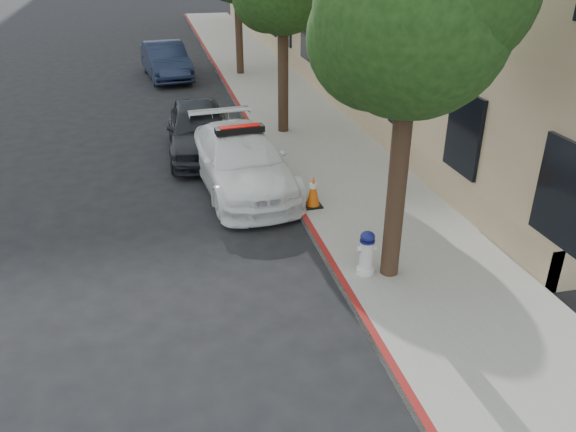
% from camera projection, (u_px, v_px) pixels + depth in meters
% --- Properties ---
extents(ground, '(120.00, 120.00, 0.00)m').
position_uv_depth(ground, '(206.00, 243.00, 10.72)').
color(ground, black).
rests_on(ground, ground).
extents(sidewalk, '(3.20, 50.00, 0.15)m').
position_uv_depth(sidewalk, '(277.00, 98.00, 20.14)').
color(sidewalk, gray).
rests_on(sidewalk, ground).
extents(curb_strip, '(0.12, 50.00, 0.15)m').
position_uv_depth(curb_strip, '(235.00, 100.00, 19.82)').
color(curb_strip, maroon).
rests_on(curb_strip, ground).
extents(tree_near, '(2.92, 2.82, 5.62)m').
position_uv_depth(tree_near, '(415.00, 16.00, 7.67)').
color(tree_near, black).
rests_on(tree_near, sidewalk).
extents(police_car, '(2.29, 4.78, 1.49)m').
position_uv_depth(police_car, '(241.00, 160.00, 12.81)').
color(police_car, white).
rests_on(police_car, ground).
extents(parked_car_mid, '(1.80, 4.16, 1.40)m').
position_uv_depth(parked_car_mid, '(199.00, 129.00, 14.84)').
color(parked_car_mid, black).
rests_on(parked_car_mid, ground).
extents(parked_car_far, '(2.05, 4.49, 1.43)m').
position_uv_depth(parked_car_far, '(166.00, 61.00, 22.95)').
color(parked_car_far, '#161E37').
rests_on(parked_car_far, ground).
extents(fire_hydrant, '(0.33, 0.30, 0.78)m').
position_uv_depth(fire_hydrant, '(367.00, 253.00, 9.33)').
color(fire_hydrant, silver).
rests_on(fire_hydrant, sidewalk).
extents(traffic_cone, '(0.37, 0.37, 0.69)m').
position_uv_depth(traffic_cone, '(313.00, 191.00, 11.70)').
color(traffic_cone, black).
rests_on(traffic_cone, sidewalk).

